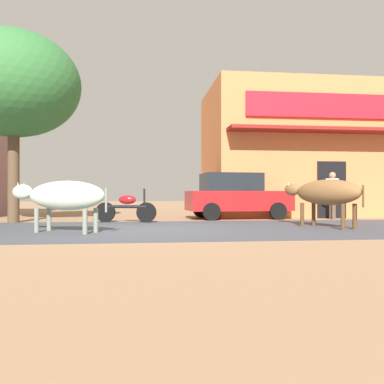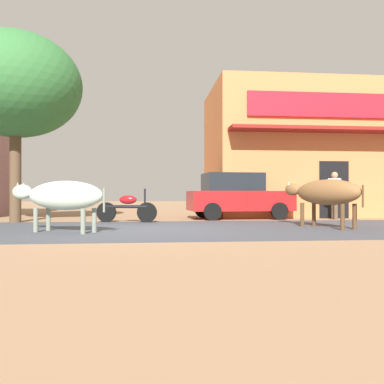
# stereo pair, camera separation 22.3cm
# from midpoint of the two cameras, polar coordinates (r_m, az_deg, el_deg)

# --- Properties ---
(ground) EXTENTS (80.00, 80.00, 0.00)m
(ground) POSITION_cam_midpoint_polar(r_m,az_deg,el_deg) (10.47, -5.87, -5.19)
(ground) COLOR #A37C5A
(asphalt_road) EXTENTS (72.00, 5.82, 0.00)m
(asphalt_road) POSITION_cam_midpoint_polar(r_m,az_deg,el_deg) (10.47, -5.87, -5.18)
(asphalt_road) COLOR #474B54
(asphalt_road) RESTS_ON ground
(storefront_right_club) EXTENTS (8.87, 5.87, 5.33)m
(storefront_right_club) POSITION_cam_midpoint_polar(r_m,az_deg,el_deg) (18.38, 17.04, 5.28)
(storefront_right_club) COLOR #E37F48
(storefront_right_club) RESTS_ON ground
(roadside_tree) EXTENTS (4.10, 4.10, 5.97)m
(roadside_tree) POSITION_cam_midpoint_polar(r_m,az_deg,el_deg) (14.37, -22.97, 13.50)
(roadside_tree) COLOR brown
(roadside_tree) RESTS_ON ground
(parked_hatchback_car) EXTENTS (3.75, 2.05, 1.64)m
(parked_hatchback_car) POSITION_cam_midpoint_polar(r_m,az_deg,el_deg) (14.87, 6.76, -0.49)
(parked_hatchback_car) COLOR red
(parked_hatchback_car) RESTS_ON ground
(parked_motorcycle) EXTENTS (1.92, 0.50, 1.07)m
(parked_motorcycle) POSITION_cam_midpoint_polar(r_m,az_deg,el_deg) (13.06, -8.53, -2.13)
(parked_motorcycle) COLOR black
(parked_motorcycle) RESTS_ON ground
(cow_near_brown) EXTENTS (2.49, 1.54, 1.20)m
(cow_near_brown) POSITION_cam_midpoint_polar(r_m,az_deg,el_deg) (10.01, -17.04, -0.53)
(cow_near_brown) COLOR silver
(cow_near_brown) RESTS_ON ground
(cow_far_dark) EXTENTS (1.45, 2.62, 1.28)m
(cow_far_dark) POSITION_cam_midpoint_polar(r_m,az_deg,el_deg) (11.45, 18.60, -0.11)
(cow_far_dark) COLOR olive
(cow_far_dark) RESTS_ON ground
(pedestrian_by_shop) EXTENTS (0.47, 0.61, 1.67)m
(pedestrian_by_shop) POSITION_cam_midpoint_polar(r_m,az_deg,el_deg) (15.25, 19.67, 0.08)
(pedestrian_by_shop) COLOR brown
(pedestrian_by_shop) RESTS_ON ground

